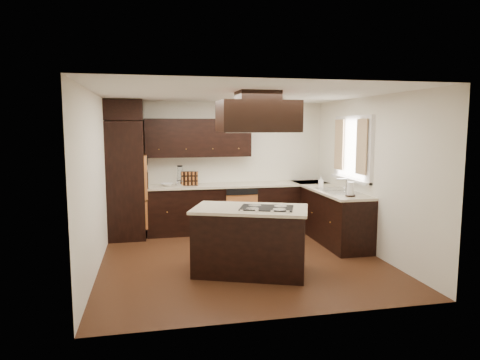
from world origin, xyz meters
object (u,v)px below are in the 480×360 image
Objects in this scene: island at (250,242)px; range_hood at (257,117)px; oven_column at (126,180)px; spice_rack at (189,178)px.

island is 1.43× the size of range_hood.
oven_column is 2.02× the size of range_hood.
spice_rack is (1.15, 0.07, -0.01)m from oven_column.
island is at bearing -52.84° from oven_column.
range_hood is 3.27× the size of spice_rack.
oven_column is at bearing 129.74° from range_hood.
island is (1.76, -2.32, -0.62)m from oven_column.
island is at bearing -65.22° from spice_rack.
oven_column reaches higher than spice_rack.
spice_rack is at bearing 3.42° from oven_column.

